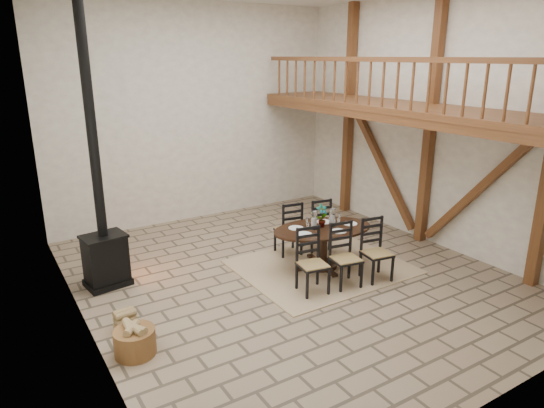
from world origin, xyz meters
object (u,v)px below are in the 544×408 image
log_basket (135,341)px  log_stack (125,320)px  wood_stove (102,225)px  dining_table (325,248)px

log_basket → log_stack: size_ratio=1.75×
wood_stove → log_basket: size_ratio=9.10×
log_basket → log_stack: log_basket is taller
dining_table → log_stack: dining_table is taller
wood_stove → log_basket: 2.46m
dining_table → wood_stove: bearing=166.7°
dining_table → log_basket: 3.88m
dining_table → log_stack: size_ratio=7.39×
log_stack → log_basket: bearing=-95.2°
dining_table → log_stack: bearing=-169.3°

